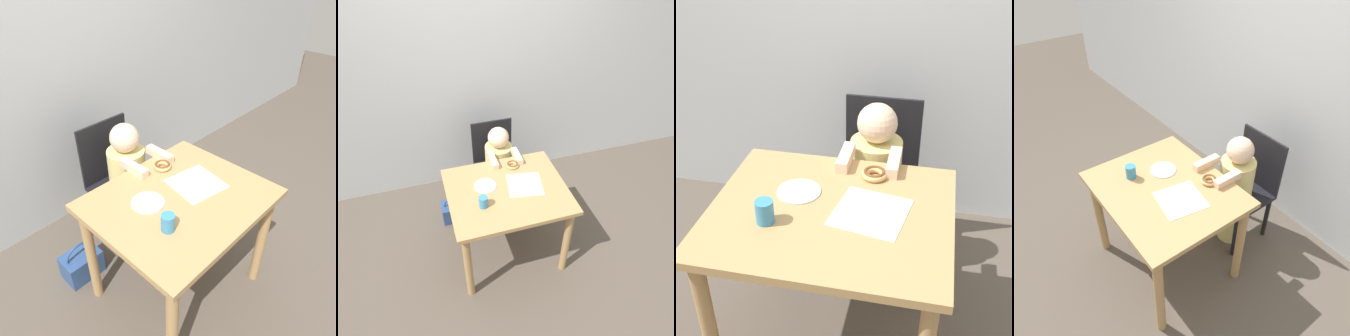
% 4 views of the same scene
% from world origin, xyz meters
% --- Properties ---
extents(ground_plane, '(12.00, 12.00, 0.00)m').
position_xyz_m(ground_plane, '(0.00, 0.00, 0.00)').
color(ground_plane, brown).
extents(wall_back, '(8.00, 0.05, 2.50)m').
position_xyz_m(wall_back, '(0.00, 1.14, 1.25)').
color(wall_back, silver).
rests_on(wall_back, ground_plane).
extents(dining_table, '(0.92, 0.77, 0.75)m').
position_xyz_m(dining_table, '(0.00, 0.00, 0.63)').
color(dining_table, tan).
rests_on(dining_table, ground_plane).
extents(chair, '(0.40, 0.41, 0.88)m').
position_xyz_m(chair, '(0.09, 0.68, 0.45)').
color(chair, black).
rests_on(chair, ground_plane).
extents(child_figure, '(0.26, 0.43, 0.95)m').
position_xyz_m(child_figure, '(0.09, 0.56, 0.48)').
color(child_figure, '#E0D17F').
rests_on(child_figure, ground_plane).
extents(donut, '(0.11, 0.11, 0.03)m').
position_xyz_m(donut, '(0.13, 0.26, 0.77)').
color(donut, '#DBB270').
rests_on(donut, dining_table).
extents(napkin, '(0.31, 0.31, 0.00)m').
position_xyz_m(napkin, '(0.15, 0.01, 0.76)').
color(napkin, white).
rests_on(napkin, dining_table).
extents(handbag, '(0.25, 0.17, 0.29)m').
position_xyz_m(handbag, '(-0.38, 0.52, 0.10)').
color(handbag, '#2D4C84').
rests_on(handbag, ground_plane).
extents(cup, '(0.07, 0.07, 0.09)m').
position_xyz_m(cup, '(-0.22, -0.12, 0.80)').
color(cup, teal).
rests_on(cup, dining_table).
extents(plate, '(0.18, 0.18, 0.01)m').
position_xyz_m(plate, '(-0.15, 0.09, 0.76)').
color(plate, silver).
rests_on(plate, dining_table).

